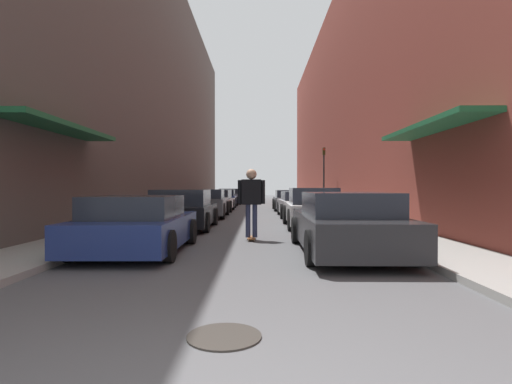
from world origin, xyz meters
name	(u,v)px	position (x,y,z in m)	size (l,w,h in m)	color
ground	(252,214)	(0.00, 18.90, 0.00)	(103.93, 103.93, 0.00)	#515154
curb_strip_left	(189,208)	(-4.14, 23.62, 0.06)	(1.80, 47.24, 0.12)	gray
curb_strip_right	(319,208)	(4.14, 23.62, 0.06)	(1.80, 47.24, 0.12)	gray
building_row_left	(143,88)	(-7.04, 23.62, 7.75)	(4.90, 47.24, 15.51)	#564C47
building_row_right	(365,103)	(7.04, 23.62, 6.74)	(4.90, 47.24, 13.48)	brown
parked_car_left_0	(137,225)	(-2.29, 6.78, 0.59)	(2.08, 3.99, 1.22)	navy
parked_car_left_1	(183,210)	(-2.25, 11.67, 0.63)	(2.08, 3.97, 1.32)	black
parked_car_left_2	(206,203)	(-2.13, 16.86, 0.65)	(1.95, 4.21, 1.31)	#515459
parked_car_left_3	(217,201)	(-2.13, 21.54, 0.61)	(1.92, 4.04, 1.26)	#B7B7BC
parked_car_left_4	(224,198)	(-2.16, 26.69, 0.62)	(1.86, 4.72, 1.25)	navy
parked_car_left_5	(230,196)	(-2.08, 31.63, 0.64)	(1.96, 4.01, 1.29)	gray
parked_car_right_0	(346,224)	(2.17, 6.71, 0.63)	(2.03, 4.76, 1.29)	#232326
parked_car_right_1	(312,208)	(2.20, 12.19, 0.66)	(1.89, 4.06, 1.38)	silver
parked_car_right_2	(300,204)	(2.30, 17.25, 0.60)	(2.03, 4.44, 1.21)	#B7B7BC
parked_car_right_3	(288,200)	(2.15, 22.69, 0.61)	(1.86, 4.38, 1.23)	#515459
skateboarder	(251,196)	(0.13, 8.82, 1.17)	(0.73, 0.78, 1.89)	brown
manhole_cover	(225,336)	(0.00, 1.94, 0.01)	(0.70, 0.70, 0.02)	#332D28
traffic_light	(324,171)	(4.34, 22.83, 2.41)	(0.16, 0.22, 3.73)	#2D2D2D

